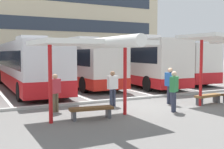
{
  "coord_description": "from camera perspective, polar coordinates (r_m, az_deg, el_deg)",
  "views": [
    {
      "loc": [
        -7.63,
        -10.39,
        2.46
      ],
      "look_at": [
        -0.05,
        4.07,
        1.2
      ],
      "focal_mm": 44.89,
      "sensor_mm": 36.0,
      "label": 1
    }
  ],
  "objects": [
    {
      "name": "coach_bus_2",
      "position": [
        21.58,
        -7.35,
        2.29
      ],
      "size": [
        2.77,
        11.68,
        3.59
      ],
      "color": "silver",
      "rests_on": "ground"
    },
    {
      "name": "ground_plane",
      "position": [
        13.12,
        8.53,
        -6.44
      ],
      "size": [
        160.0,
        160.0,
        0.0
      ],
      "primitive_type": "plane",
      "color": "slate"
    },
    {
      "name": "coach_bus_4",
      "position": [
        25.43,
        9.76,
        2.45
      ],
      "size": [
        3.17,
        12.34,
        3.51
      ],
      "color": "silver",
      "rests_on": "ground"
    },
    {
      "name": "lane_stripe_5",
      "position": [
        26.37,
        13.51,
        -1.06
      ],
      "size": [
        0.16,
        14.0,
        0.01
      ],
      "primitive_type": "cube",
      "color": "white",
      "rests_on": "ground"
    },
    {
      "name": "bench_0",
      "position": [
        10.51,
        -4.23,
        -7.26
      ],
      "size": [
        1.68,
        0.62,
        0.45
      ],
      "color": "brown",
      "rests_on": "ground"
    },
    {
      "name": "waiting_passenger_0",
      "position": [
        12.87,
        0.13,
        -2.39
      ],
      "size": [
        0.48,
        0.24,
        1.63
      ],
      "color": "#33384C",
      "rests_on": "ground"
    },
    {
      "name": "coach_bus_3",
      "position": [
        21.9,
        4.57,
        2.56
      ],
      "size": [
        3.16,
        11.18,
        3.73
      ],
      "color": "silver",
      "rests_on": "ground"
    },
    {
      "name": "coach_bus_1",
      "position": [
        19.59,
        -16.86,
        1.7
      ],
      "size": [
        2.82,
        12.47,
        3.49
      ],
      "color": "silver",
      "rests_on": "ground"
    },
    {
      "name": "lane_stripe_4",
      "position": [
        24.0,
        6.54,
        -1.49
      ],
      "size": [
        0.16,
        14.0,
        0.01
      ],
      "primitive_type": "cube",
      "color": "white",
      "rests_on": "ground"
    },
    {
      "name": "lane_stripe_2",
      "position": [
        20.69,
        -11.5,
        -2.49
      ],
      "size": [
        0.16,
        14.0,
        0.01
      ],
      "primitive_type": "cube",
      "color": "white",
      "rests_on": "ground"
    },
    {
      "name": "waiting_shelter_0",
      "position": [
        10.13,
        -3.89,
        6.09
      ],
      "size": [
        4.0,
        4.98,
        2.97
      ],
      "color": "red",
      "rests_on": "ground"
    },
    {
      "name": "waiting_passenger_3",
      "position": [
        13.7,
        11.75,
        -1.7
      ],
      "size": [
        0.33,
        0.54,
        1.75
      ],
      "color": "#33384C",
      "rests_on": "ground"
    },
    {
      "name": "bench_1",
      "position": [
        14.34,
        19.01,
        -4.35
      ],
      "size": [
        1.66,
        0.63,
        0.45
      ],
      "color": "brown",
      "rests_on": "ground"
    },
    {
      "name": "terminal_building",
      "position": [
        48.14,
        -18.66,
        11.4
      ],
      "size": [
        44.24,
        14.77,
        19.77
      ],
      "color": "beige",
      "rests_on": "ground"
    },
    {
      "name": "waiting_passenger_1",
      "position": [
        11.94,
        12.51,
        -2.74
      ],
      "size": [
        0.54,
        0.44,
        1.71
      ],
      "color": "#33384C",
      "rests_on": "ground"
    },
    {
      "name": "lane_stripe_3",
      "position": [
        22.07,
        -1.8,
        -1.98
      ],
      "size": [
        0.16,
        14.0,
        0.01
      ],
      "primitive_type": "cube",
      "color": "white",
      "rests_on": "ground"
    },
    {
      "name": "platform_kerb",
      "position": [
        14.81,
        3.79,
        -4.92
      ],
      "size": [
        44.0,
        0.24,
        0.12
      ],
      "primitive_type": "cube",
      "color": "#ADADA8",
      "rests_on": "ground"
    },
    {
      "name": "waiting_passenger_2",
      "position": [
        11.86,
        -11.49,
        -3.17
      ],
      "size": [
        0.51,
        0.4,
        1.59
      ],
      "color": "brown",
      "rests_on": "ground"
    }
  ]
}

